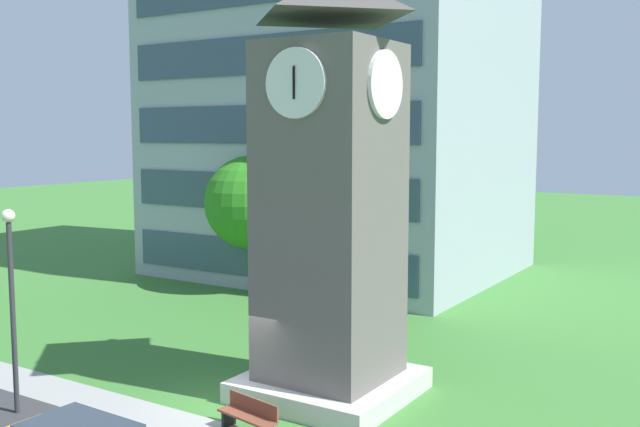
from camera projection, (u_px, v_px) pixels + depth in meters
name	position (u px, v px, depth m)	size (l,w,h in m)	color
ground_plane	(229.00, 406.00, 20.34)	(160.00, 160.00, 0.00)	#3D7A33
kerb_strip	(185.00, 427.00, 18.84)	(120.00, 1.60, 0.01)	#9E9E99
office_building	(342.00, 37.00, 39.46)	(17.40, 14.50, 25.60)	#9EA8B2
clock_tower	(330.00, 210.00, 20.59)	(4.49, 4.49, 12.01)	#605B56
park_bench	(249.00, 415.00, 18.44)	(1.86, 0.81, 0.88)	brown
street_lamp	(12.00, 287.00, 19.46)	(0.36, 0.36, 5.58)	#333338
tree_streetside	(251.00, 203.00, 34.67)	(4.47, 4.47, 6.54)	#513823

